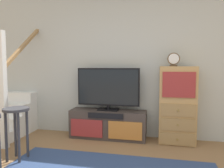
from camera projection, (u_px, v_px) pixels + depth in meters
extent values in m
cube|color=#B2B7B2|center=(127.00, 62.00, 3.88)|extent=(6.40, 0.12, 2.70)
cube|color=#423833|center=(108.00, 124.00, 3.78)|extent=(1.33, 0.36, 0.49)
cube|color=maroon|center=(86.00, 128.00, 3.67)|extent=(0.56, 0.02, 0.30)
cube|color=#BC7533|center=(125.00, 131.00, 3.53)|extent=(0.56, 0.02, 0.30)
cube|color=black|center=(105.00, 116.00, 3.58)|extent=(0.60, 0.02, 0.09)
cube|color=black|center=(108.00, 109.00, 3.78)|extent=(0.36, 0.22, 0.02)
cylinder|color=black|center=(108.00, 107.00, 3.78)|extent=(0.05, 0.05, 0.06)
cube|color=black|center=(108.00, 87.00, 3.75)|extent=(1.10, 0.05, 0.66)
cube|color=black|center=(108.00, 87.00, 3.72)|extent=(1.05, 0.01, 0.61)
cube|color=tan|center=(177.00, 105.00, 3.51)|extent=(0.58, 0.34, 1.27)
cube|color=#9C7949|center=(177.00, 139.00, 3.38)|extent=(0.53, 0.02, 0.19)
sphere|color=olive|center=(177.00, 140.00, 3.36)|extent=(0.03, 0.03, 0.03)
cube|color=#9C7949|center=(178.00, 125.00, 3.36)|extent=(0.53, 0.02, 0.19)
sphere|color=olive|center=(178.00, 125.00, 3.34)|extent=(0.03, 0.03, 0.03)
cube|color=#9C7949|center=(178.00, 110.00, 3.34)|extent=(0.53, 0.02, 0.19)
sphere|color=olive|center=(178.00, 111.00, 3.33)|extent=(0.03, 0.03, 0.03)
cube|color=maroon|center=(179.00, 85.00, 3.31)|extent=(0.49, 0.02, 0.40)
cube|color=#4C3823|center=(173.00, 66.00, 3.46)|extent=(0.12, 0.08, 0.02)
cylinder|color=brown|center=(174.00, 59.00, 3.45)|extent=(0.19, 0.04, 0.19)
cylinder|color=silver|center=(174.00, 59.00, 3.42)|extent=(0.17, 0.01, 0.17)
cube|color=white|center=(6.00, 118.00, 4.04)|extent=(0.90, 0.26, 0.57)
cube|color=white|center=(15.00, 111.00, 4.29)|extent=(0.90, 0.26, 0.76)
cube|color=white|center=(22.00, 104.00, 4.53)|extent=(0.90, 0.26, 0.95)
cube|color=white|center=(3.00, 90.00, 3.25)|extent=(0.09, 0.09, 1.80)
cube|color=#9E7547|center=(27.00, 42.00, 3.82)|extent=(0.06, 1.33, 0.99)
cylinder|color=#333338|center=(6.00, 137.00, 2.81)|extent=(0.04, 0.04, 0.68)
cylinder|color=#333338|center=(19.00, 138.00, 2.77)|extent=(0.04, 0.04, 0.68)
cylinder|color=#333338|center=(15.00, 133.00, 2.99)|extent=(0.04, 0.04, 0.68)
cylinder|color=#333338|center=(27.00, 134.00, 2.96)|extent=(0.04, 0.04, 0.68)
cylinder|color=#333338|center=(16.00, 109.00, 2.85)|extent=(0.34, 0.34, 0.03)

